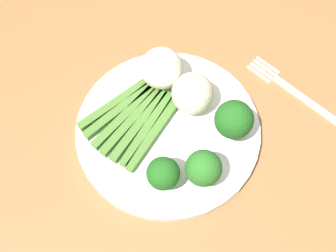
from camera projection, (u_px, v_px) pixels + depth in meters
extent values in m
cube|color=tan|center=(189.00, 239.00, 1.27)|extent=(6.00, 6.00, 0.02)
cube|color=olive|center=(212.00, 142.00, 0.62)|extent=(1.34, 0.84, 0.04)
cylinder|color=white|center=(168.00, 130.00, 0.60)|extent=(0.27, 0.27, 0.01)
cube|color=#47752D|center=(117.00, 103.00, 0.60)|extent=(0.13, 0.02, 0.01)
cube|color=#47752D|center=(121.00, 109.00, 0.60)|extent=(0.13, 0.03, 0.01)
cube|color=#47752D|center=(126.00, 116.00, 0.59)|extent=(0.13, 0.05, 0.01)
cube|color=#47752D|center=(132.00, 121.00, 0.59)|extent=(0.13, 0.05, 0.01)
cube|color=#47752D|center=(139.00, 125.00, 0.59)|extent=(0.12, 0.06, 0.01)
cube|color=#47752D|center=(147.00, 128.00, 0.58)|extent=(0.12, 0.07, 0.01)
cube|color=#47752D|center=(154.00, 133.00, 0.58)|extent=(0.12, 0.06, 0.01)
cylinder|color=#4C7F2B|center=(163.00, 180.00, 0.55)|extent=(0.02, 0.02, 0.02)
sphere|color=#1E5B1C|center=(163.00, 173.00, 0.53)|extent=(0.04, 0.04, 0.04)
cylinder|color=#4C7F2B|center=(231.00, 129.00, 0.58)|extent=(0.02, 0.02, 0.02)
sphere|color=#1E5B1C|center=(234.00, 120.00, 0.55)|extent=(0.05, 0.05, 0.05)
cylinder|color=#568E33|center=(202.00, 175.00, 0.55)|extent=(0.02, 0.02, 0.02)
sphere|color=#286B23|center=(203.00, 168.00, 0.53)|extent=(0.05, 0.05, 0.05)
sphere|color=beige|center=(195.00, 92.00, 0.58)|extent=(0.06, 0.06, 0.06)
sphere|color=white|center=(162.00, 68.00, 0.60)|extent=(0.06, 0.06, 0.06)
cube|color=silver|center=(307.00, 101.00, 0.62)|extent=(0.04, 0.12, 0.00)
cube|color=silver|center=(268.00, 65.00, 0.65)|extent=(0.01, 0.04, 0.00)
cube|color=silver|center=(265.00, 68.00, 0.65)|extent=(0.01, 0.04, 0.00)
cube|color=silver|center=(262.00, 71.00, 0.65)|extent=(0.01, 0.04, 0.00)
cube|color=silver|center=(259.00, 74.00, 0.65)|extent=(0.01, 0.04, 0.00)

